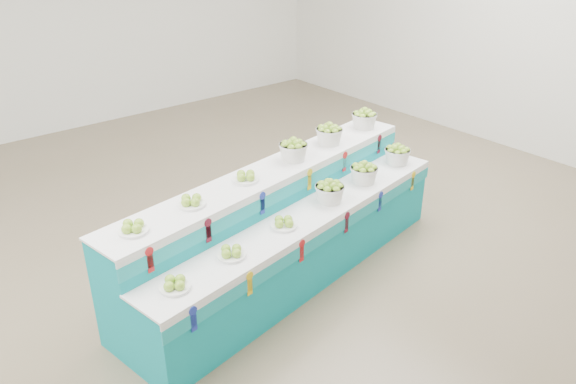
% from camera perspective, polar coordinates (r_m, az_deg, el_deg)
% --- Properties ---
extents(ground, '(10.00, 10.00, 0.00)m').
position_cam_1_polar(ground, '(5.69, -5.16, -7.57)').
color(ground, brown).
rests_on(ground, ground).
extents(back_wall, '(10.00, 0.00, 10.00)m').
position_cam_1_polar(back_wall, '(9.39, -24.25, 17.10)').
color(back_wall, silver).
rests_on(back_wall, ground).
extents(display_stand, '(3.75, 1.51, 1.02)m').
position_cam_1_polar(display_stand, '(5.35, 0.00, -3.45)').
color(display_stand, '#0B97A3').
rests_on(display_stand, ground).
extents(plate_lower_left, '(0.26, 0.26, 0.10)m').
position_cam_1_polar(plate_lower_left, '(4.21, -11.36, -8.99)').
color(plate_lower_left, white).
rests_on(plate_lower_left, display_stand).
extents(plate_lower_mid, '(0.26, 0.26, 0.10)m').
position_cam_1_polar(plate_lower_mid, '(4.51, -5.74, -5.98)').
color(plate_lower_mid, white).
rests_on(plate_lower_mid, display_stand).
extents(plate_lower_right, '(0.26, 0.26, 0.10)m').
position_cam_1_polar(plate_lower_right, '(4.89, -0.42, -3.05)').
color(plate_lower_right, white).
rests_on(plate_lower_right, display_stand).
extents(basket_lower_left, '(0.32, 0.32, 0.21)m').
position_cam_1_polar(basket_lower_left, '(5.30, 4.22, 0.06)').
color(basket_lower_left, silver).
rests_on(basket_lower_left, display_stand).
extents(basket_lower_mid, '(0.32, 0.32, 0.21)m').
position_cam_1_polar(basket_lower_mid, '(5.72, 7.65, 1.95)').
color(basket_lower_mid, silver).
rests_on(basket_lower_mid, display_stand).
extents(basket_lower_right, '(0.32, 0.32, 0.21)m').
position_cam_1_polar(basket_lower_right, '(6.22, 10.95, 3.75)').
color(basket_lower_right, silver).
rests_on(basket_lower_right, display_stand).
extents(plate_upper_left, '(0.26, 0.26, 0.10)m').
position_cam_1_polar(plate_upper_left, '(4.38, -15.37, -3.37)').
color(plate_upper_left, white).
rests_on(plate_upper_left, display_stand).
extents(plate_upper_mid, '(0.26, 0.26, 0.10)m').
position_cam_1_polar(plate_upper_mid, '(4.66, -9.72, -0.84)').
color(plate_upper_mid, white).
rests_on(plate_upper_mid, display_stand).
extents(plate_upper_right, '(0.26, 0.26, 0.10)m').
position_cam_1_polar(plate_upper_right, '(5.03, -4.27, 1.61)').
color(plate_upper_right, white).
rests_on(plate_upper_right, display_stand).
extents(basket_upper_left, '(0.32, 0.32, 0.21)m').
position_cam_1_polar(basket_upper_left, '(5.44, 0.55, 4.29)').
color(basket_upper_left, silver).
rests_on(basket_upper_left, display_stand).
extents(basket_upper_mid, '(0.32, 0.32, 0.21)m').
position_cam_1_polar(basket_upper_mid, '(5.85, 4.17, 5.85)').
color(basket_upper_mid, silver).
rests_on(basket_upper_mid, display_stand).
extents(basket_upper_right, '(0.32, 0.32, 0.21)m').
position_cam_1_polar(basket_upper_right, '(6.33, 7.68, 7.32)').
color(basket_upper_right, silver).
rests_on(basket_upper_right, display_stand).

